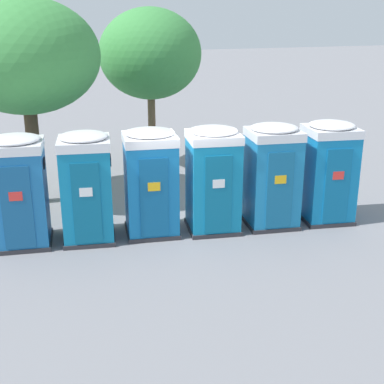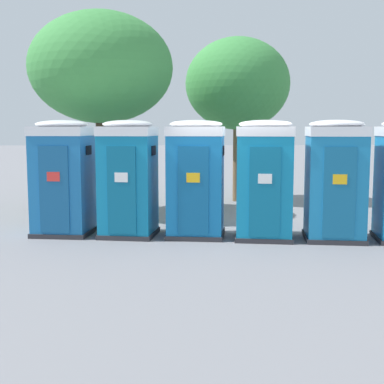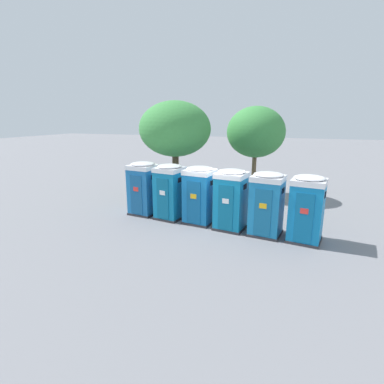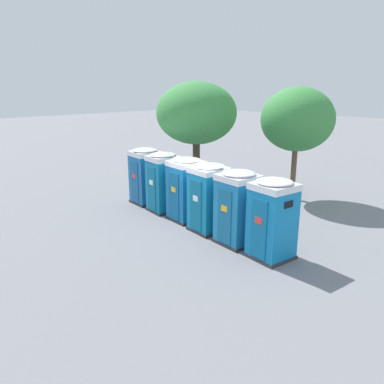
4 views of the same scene
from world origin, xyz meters
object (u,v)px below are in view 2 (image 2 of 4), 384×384
Objects in this scene: portapotty_0 at (63,177)px; portapotty_3 at (265,179)px; portapotty_4 at (335,180)px; street_tree_1 at (238,84)px; street_tree_0 at (101,68)px; portapotty_1 at (128,178)px; portapotty_2 at (196,178)px.

portapotty_0 is 4.44m from portapotty_3.
street_tree_1 reaches higher than portapotty_4.
portapotty_4 is 0.47× the size of street_tree_0.
street_tree_0 reaches higher than portapotty_4.
portapotty_0 and portapotty_1 have the same top height.
portapotty_4 is at bearing -7.57° from portapotty_0.
portapotty_4 is (4.40, -0.57, -0.00)m from portapotty_1.
portapotty_0 is at bearing 171.70° from portapotty_1.
portapotty_2 is at bearing -4.46° from portapotty_1.
portapotty_1 is 1.48m from portapotty_2.
portapotty_0 is 1.00× the size of portapotty_2.
street_tree_1 is at bearing 61.25° from portapotty_1.
portapotty_3 is at bearing -41.23° from street_tree_0.
portapotty_0 and portapotty_3 have the same top height.
portapotty_1 and portapotty_3 have the same top height.
portapotty_4 is 6.97m from street_tree_0.
street_tree_0 reaches higher than portapotty_3.
portapotty_3 is at bearing -7.50° from portapotty_1.
street_tree_1 reaches higher than portapotty_2.
portapotty_0 is 1.00× the size of portapotty_1.
portapotty_3 is at bearing 173.03° from portapotty_4.
street_tree_0 is (-3.88, 3.40, 2.67)m from portapotty_3.
portapotty_3 is at bearing -10.55° from portapotty_2.
street_tree_1 is at bearing 32.03° from street_tree_0.
street_tree_1 is at bearing 74.65° from portapotty_2.
portapotty_3 is at bearing -7.77° from portapotty_0.
street_tree_0 reaches higher than portapotty_2.
portapotty_3 is 1.00× the size of portapotty_4.
street_tree_0 is (-0.95, 3.02, 2.67)m from portapotty_1.
portapotty_0 is 3.91m from street_tree_0.
street_tree_0 is (-2.43, 3.13, 2.67)m from portapotty_2.
portapotty_4 is (5.86, -0.78, 0.00)m from portapotty_0.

